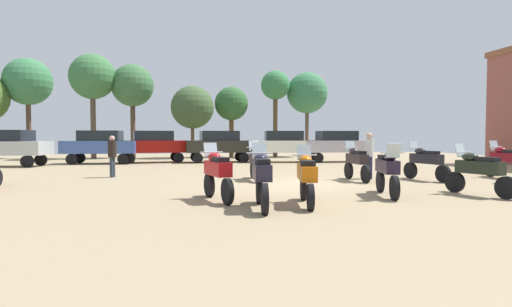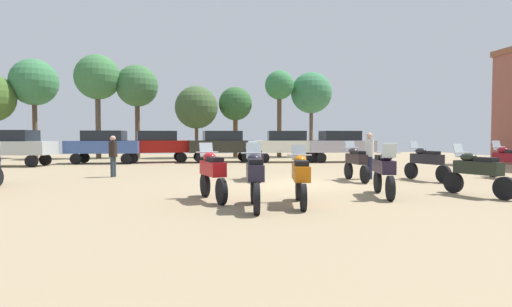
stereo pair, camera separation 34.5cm
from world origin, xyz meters
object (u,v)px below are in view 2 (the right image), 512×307
(car_6, at_px, (12,145))
(motorcycle_8, at_px, (301,176))
(car_3, at_px, (105,144))
(car_1, at_px, (157,144))
(tree_8, at_px, (311,93))
(motorcycle_5, at_px, (212,172))
(motorcycle_1, at_px, (255,176))
(motorcycle_12, at_px, (356,161))
(tree_6, at_px, (279,87))
(tree_2, at_px, (97,78))
(person_1, at_px, (369,152))
(person_2, at_px, (113,153))
(tree_1, at_px, (34,83))
(motorcycle_9, at_px, (384,170))
(tree_5, at_px, (235,104))
(car_5, at_px, (340,144))
(motorcycle_3, at_px, (508,160))
(tree_7, at_px, (137,87))
(tree_4, at_px, (196,108))
(motorcycle_7, at_px, (426,161))
(motorcycle_2, at_px, (477,171))
(motorcycle_10, at_px, (256,161))
(car_2, at_px, (286,144))
(car_4, at_px, (222,144))

(car_6, bearing_deg, motorcycle_8, -131.25)
(car_3, bearing_deg, car_1, -75.78)
(tree_8, bearing_deg, car_6, -157.64)
(motorcycle_5, xyz_separation_m, car_3, (-5.82, 15.43, 0.44))
(motorcycle_1, distance_m, motorcycle_12, 6.90)
(motorcycle_5, relative_size, tree_6, 0.30)
(tree_2, bearing_deg, motorcycle_12, -53.76)
(person_1, height_order, person_2, person_1)
(car_6, height_order, tree_2, tree_2)
(tree_2, bearing_deg, tree_1, 167.50)
(tree_6, bearing_deg, car_6, -155.84)
(motorcycle_9, height_order, tree_5, tree_5)
(car_5, bearing_deg, motorcycle_3, -165.42)
(motorcycle_5, bearing_deg, car_6, 112.91)
(car_6, height_order, tree_1, tree_1)
(tree_6, xyz_separation_m, tree_7, (-11.03, 0.75, -0.08))
(motorcycle_1, height_order, tree_4, tree_4)
(motorcycle_12, height_order, car_6, car_6)
(motorcycle_7, xyz_separation_m, tree_8, (0.98, 18.35, 4.45))
(motorcycle_2, relative_size, tree_7, 0.29)
(motorcycle_10, relative_size, car_3, 0.51)
(motorcycle_1, distance_m, tree_2, 24.93)
(motorcycle_8, relative_size, car_2, 0.47)
(car_2, height_order, car_5, same)
(tree_7, bearing_deg, motorcycle_5, -77.94)
(motorcycle_3, distance_m, car_4, 15.83)
(motorcycle_3, height_order, car_2, car_2)
(car_4, xyz_separation_m, tree_5, (1.51, 6.42, 3.03))
(motorcycle_8, relative_size, motorcycle_9, 0.97)
(motorcycle_9, bearing_deg, motorcycle_2, -173.48)
(motorcycle_1, distance_m, motorcycle_3, 11.80)
(motorcycle_8, distance_m, motorcycle_12, 5.94)
(tree_2, relative_size, tree_7, 1.08)
(person_2, distance_m, tree_8, 20.25)
(person_1, bearing_deg, motorcycle_1, 119.21)
(person_2, bearing_deg, tree_5, 173.75)
(car_4, relative_size, tree_4, 0.80)
(car_4, bearing_deg, tree_1, 58.94)
(car_2, bearing_deg, person_1, -168.99)
(motorcycle_10, bearing_deg, motorcycle_7, -11.25)
(person_1, xyz_separation_m, tree_5, (-3.39, 17.65, 3.15))
(tree_6, height_order, tree_8, tree_8)
(motorcycle_12, relative_size, person_1, 1.21)
(car_1, distance_m, car_2, 8.25)
(tree_5, bearing_deg, motorcycle_1, -94.83)
(tree_4, bearing_deg, person_2, -103.45)
(car_4, relative_size, tree_2, 0.57)
(car_1, xyz_separation_m, person_1, (9.03, -11.54, -0.12))
(motorcycle_7, bearing_deg, motorcycle_5, -169.49)
(car_4, bearing_deg, tree_7, 39.32)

